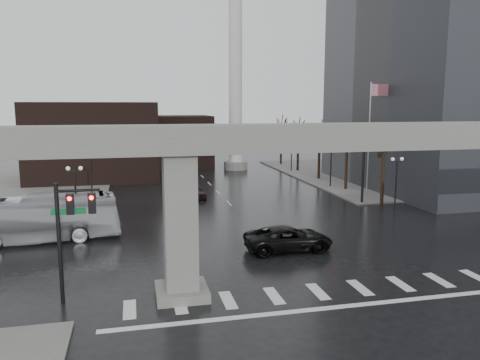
% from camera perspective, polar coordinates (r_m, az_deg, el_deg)
% --- Properties ---
extents(ground, '(160.00, 160.00, 0.00)m').
position_cam_1_polar(ground, '(26.31, 8.62, -12.48)').
color(ground, black).
rests_on(ground, ground).
extents(sidewalk_ne, '(28.00, 36.00, 0.15)m').
position_cam_1_polar(sidewalk_ne, '(69.10, 17.75, 0.72)').
color(sidewalk_ne, slate).
rests_on(sidewalk_ne, ground).
extents(elevated_guideway, '(48.00, 2.60, 8.70)m').
position_cam_1_polar(elevated_guideway, '(25.14, 11.68, 2.62)').
color(elevated_guideway, gray).
rests_on(elevated_guideway, ground).
extents(office_tower, '(22.00, 26.00, 42.00)m').
position_cam_1_polar(office_tower, '(62.32, 25.36, 18.77)').
color(office_tower, '#57575C').
rests_on(office_tower, ground).
extents(building_far_left, '(16.00, 14.00, 10.00)m').
position_cam_1_polar(building_far_left, '(65.03, -17.28, 4.61)').
color(building_far_left, black).
rests_on(building_far_left, ground).
extents(building_far_mid, '(10.00, 10.00, 8.00)m').
position_cam_1_polar(building_far_mid, '(75.25, -7.52, 4.73)').
color(building_far_mid, black).
rests_on(building_far_mid, ground).
extents(smokestack, '(3.60, 3.60, 30.00)m').
position_cam_1_polar(smokestack, '(70.45, -0.56, 12.13)').
color(smokestack, silver).
rests_on(smokestack, ground).
extents(signal_mast_arm, '(12.12, 0.43, 8.00)m').
position_cam_1_polar(signal_mast_arm, '(45.46, 10.65, 4.15)').
color(signal_mast_arm, black).
rests_on(signal_mast_arm, ground).
extents(signal_left_pole, '(2.30, 0.30, 6.00)m').
position_cam_1_polar(signal_left_pole, '(24.04, -20.00, -4.84)').
color(signal_left_pole, black).
rests_on(signal_left_pole, ground).
extents(flagpole_assembly, '(2.06, 0.12, 12.00)m').
position_cam_1_polar(flagpole_assembly, '(51.01, 15.79, 6.40)').
color(flagpole_assembly, silver).
rests_on(flagpole_assembly, ground).
extents(lamp_right_0, '(1.22, 0.32, 5.11)m').
position_cam_1_polar(lamp_right_0, '(43.58, 18.53, 0.50)').
color(lamp_right_0, black).
rests_on(lamp_right_0, ground).
extents(lamp_right_1, '(1.22, 0.32, 5.11)m').
position_cam_1_polar(lamp_right_1, '(55.88, 11.04, 2.60)').
color(lamp_right_1, black).
rests_on(lamp_right_1, ground).
extents(lamp_right_2, '(1.22, 0.32, 5.11)m').
position_cam_1_polar(lamp_right_2, '(68.84, 6.30, 3.91)').
color(lamp_right_2, black).
rests_on(lamp_right_2, ground).
extents(lamp_left_0, '(1.22, 0.32, 5.11)m').
position_cam_1_polar(lamp_left_0, '(37.45, -19.43, -0.89)').
color(lamp_left_0, black).
rests_on(lamp_left_0, ground).
extents(lamp_left_1, '(1.22, 0.32, 5.11)m').
position_cam_1_polar(lamp_left_1, '(51.24, -17.74, 1.76)').
color(lamp_left_1, black).
rests_on(lamp_left_1, ground).
extents(lamp_left_2, '(1.22, 0.32, 5.11)m').
position_cam_1_polar(lamp_left_2, '(65.13, -16.78, 3.29)').
color(lamp_left_2, black).
rests_on(lamp_left_2, ground).
extents(tree_right_0, '(1.09, 1.58, 7.50)m').
position_cam_1_polar(tree_right_0, '(47.62, 17.04, 0.43)').
color(tree_right_0, black).
rests_on(tree_right_0, ground).
extents(tree_right_1, '(1.09, 1.61, 7.67)m').
position_cam_1_polar(tree_right_1, '(54.61, 12.86, 1.74)').
color(tree_right_1, black).
rests_on(tree_right_1, ground).
extents(tree_right_2, '(1.10, 1.63, 7.85)m').
position_cam_1_polar(tree_right_2, '(61.84, 9.64, 2.74)').
color(tree_right_2, black).
rests_on(tree_right_2, ground).
extents(tree_right_3, '(1.11, 1.66, 8.02)m').
position_cam_1_polar(tree_right_3, '(69.24, 7.10, 3.52)').
color(tree_right_3, black).
rests_on(tree_right_3, ground).
extents(tree_right_4, '(1.12, 1.69, 8.19)m').
position_cam_1_polar(tree_right_4, '(76.77, 5.05, 4.14)').
color(tree_right_4, black).
rests_on(tree_right_4, ground).
extents(pickup_truck, '(5.93, 2.76, 1.64)m').
position_cam_1_polar(pickup_truck, '(31.67, 5.94, -7.10)').
color(pickup_truck, black).
rests_on(pickup_truck, ground).
extents(city_bus, '(12.32, 3.96, 3.37)m').
position_cam_1_polar(city_bus, '(36.30, -24.10, -4.35)').
color(city_bus, silver).
rests_on(city_bus, ground).
extents(far_car, '(2.26, 4.26, 1.38)m').
position_cam_1_polar(far_car, '(49.27, -5.51, -1.40)').
color(far_car, black).
rests_on(far_car, ground).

